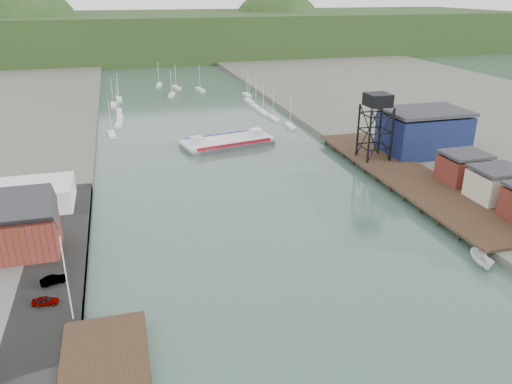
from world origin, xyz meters
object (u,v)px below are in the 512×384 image
motorboat (482,260)px  car_west_a (45,301)px  harbor_building (17,229)px  lift_tower (377,104)px  chain_ferry (227,142)px

motorboat → car_west_a: 65.79m
harbor_building → lift_tower: bearing=20.0°
harbor_building → motorboat: size_ratio=2.16×
motorboat → car_west_a: bearing=-175.1°
harbor_building → chain_ferry: size_ratio=0.45×
lift_tower → chain_ferry: lift_tower is taller
car_west_a → harbor_building: bearing=23.9°
car_west_a → chain_ferry: bearing=-24.4°
chain_ferry → harbor_building: bearing=-142.2°
car_west_a → motorboat: bearing=-88.8°
motorboat → car_west_a: size_ratio=1.65×
harbor_building → motorboat: harbor_building is taller
chain_ferry → motorboat: 79.57m
lift_tower → motorboat: size_ratio=2.83×
harbor_building → car_west_a: size_ratio=3.55×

